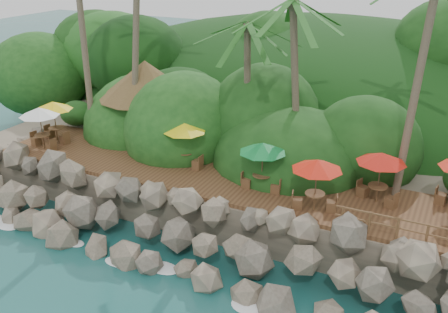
% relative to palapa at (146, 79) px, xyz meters
% --- Properties ---
extents(ground, '(140.00, 140.00, 0.00)m').
position_rel_palapa_xyz_m(ground, '(6.83, -9.44, -5.79)').
color(ground, '#19514F').
rests_on(ground, ground).
extents(land_base, '(32.00, 25.20, 2.10)m').
position_rel_palapa_xyz_m(land_base, '(6.83, 6.56, -4.74)').
color(land_base, gray).
rests_on(land_base, ground).
extents(jungle_hill, '(44.80, 28.00, 15.40)m').
position_rel_palapa_xyz_m(jungle_hill, '(6.83, 14.06, -5.79)').
color(jungle_hill, '#143811').
rests_on(jungle_hill, ground).
extents(seawall, '(29.00, 4.00, 2.30)m').
position_rel_palapa_xyz_m(seawall, '(6.83, -7.44, -4.64)').
color(seawall, gray).
rests_on(seawall, ground).
extents(terrace, '(26.00, 5.00, 0.20)m').
position_rel_palapa_xyz_m(terrace, '(6.83, -3.44, -3.59)').
color(terrace, brown).
rests_on(terrace, land_base).
extents(jungle_foliage, '(44.00, 16.00, 12.00)m').
position_rel_palapa_xyz_m(jungle_foliage, '(6.83, 5.56, -5.79)').
color(jungle_foliage, '#143811').
rests_on(jungle_foliage, ground).
extents(foam_line, '(25.20, 0.80, 0.06)m').
position_rel_palapa_xyz_m(foam_line, '(6.83, -9.14, -5.76)').
color(foam_line, white).
rests_on(foam_line, ground).
extents(palapa, '(5.69, 5.69, 4.60)m').
position_rel_palapa_xyz_m(palapa, '(0.00, 0.00, 0.00)').
color(palapa, brown).
rests_on(palapa, ground).
extents(dining_clusters, '(25.20, 5.26, 2.42)m').
position_rel_palapa_xyz_m(dining_clusters, '(7.97, -3.45, -1.48)').
color(dining_clusters, brown).
rests_on(dining_clusters, terrace).
extents(railing, '(7.20, 0.10, 1.00)m').
position_rel_palapa_xyz_m(railing, '(16.72, -5.79, -2.89)').
color(railing, brown).
rests_on(railing, terrace).
extents(waiter, '(0.72, 0.57, 1.74)m').
position_rel_palapa_xyz_m(waiter, '(8.70, -3.67, -2.62)').
color(waiter, silver).
rests_on(waiter, terrace).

